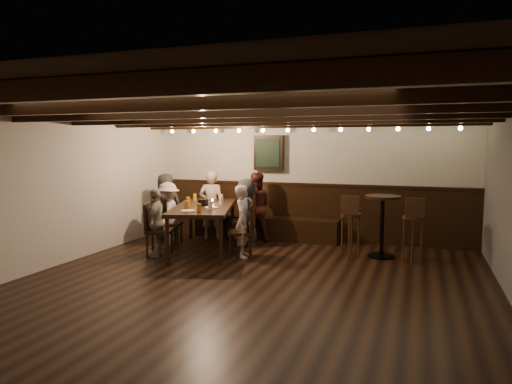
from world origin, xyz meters
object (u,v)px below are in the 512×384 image
at_px(chair_left_far, 158,240).
at_px(chair_right_far, 242,241).
at_px(high_top_table, 382,217).
at_px(bar_stool_right, 413,238).
at_px(person_left_near, 168,214).
at_px(bar_stool_left, 350,234).
at_px(chair_left_near, 170,231).
at_px(dining_table, 204,209).
at_px(chair_right_near, 245,230).
at_px(person_right_near, 247,212).
at_px(person_bench_right, 255,207).
at_px(person_bench_left, 166,207).
at_px(person_bench_centre, 211,205).
at_px(person_left_far, 156,222).
at_px(person_right_far, 243,221).

distance_m(chair_left_far, chair_right_far, 1.44).
distance_m(high_top_table, bar_stool_right, 0.60).
distance_m(person_left_near, bar_stool_left, 3.44).
height_order(chair_left_near, bar_stool_right, bar_stool_right).
xyz_separation_m(dining_table, chair_right_near, (0.55, 0.65, -0.46)).
relative_size(chair_left_far, person_right_near, 0.72).
xyz_separation_m(chair_right_near, bar_stool_left, (2.02, -0.26, 0.10)).
bearing_deg(person_bench_right, chair_left_near, 15.54).
relative_size(dining_table, person_bench_left, 1.78).
relative_size(dining_table, bar_stool_left, 2.23).
distance_m(dining_table, bar_stool_right, 3.62).
distance_m(chair_left_near, bar_stool_left, 3.40).
bearing_deg(person_bench_centre, chair_right_near, 140.21).
bearing_deg(chair_left_far, person_bench_left, -172.38).
height_order(person_bench_left, bar_stool_right, person_bench_left).
height_order(chair_right_far, person_left_far, person_left_far).
xyz_separation_m(chair_left_near, person_left_near, (-0.03, -0.01, 0.34)).
distance_m(dining_table, person_left_far, 0.89).
xyz_separation_m(chair_left_far, chair_right_near, (1.10, 1.30, 0.01)).
bearing_deg(bar_stool_left, person_left_near, -177.18).
relative_size(person_bench_left, bar_stool_left, 1.25).
bearing_deg(chair_left_far, bar_stool_left, 90.56).
bearing_deg(high_top_table, chair_left_far, -161.11).
xyz_separation_m(chair_left_near, person_left_far, (0.24, -0.87, 0.32)).
bearing_deg(bar_stool_right, person_right_far, -175.40).
bearing_deg(dining_table, person_right_near, 30.96).
xyz_separation_m(chair_left_far, chair_right_far, (1.37, 0.44, -0.01)).
bearing_deg(dining_table, person_bench_left, 135.00).
distance_m(chair_right_far, person_bench_right, 1.42).
relative_size(person_left_near, bar_stool_left, 1.12).
xyz_separation_m(person_bench_left, person_right_near, (1.71, 0.07, -0.03)).
relative_size(person_bench_right, person_left_near, 1.14).
height_order(chair_left_far, person_right_near, person_right_near).
bearing_deg(chair_right_near, chair_right_far, 179.90).
distance_m(person_right_near, bar_stool_left, 2.03).
relative_size(chair_left_far, person_left_near, 0.76).
distance_m(chair_right_far, person_bench_centre, 1.72).
bearing_deg(person_bench_right, chair_left_far, 39.82).
relative_size(person_left_near, person_right_far, 0.98).
xyz_separation_m(chair_right_far, bar_stool_left, (1.75, 0.59, 0.13)).
distance_m(chair_right_far, bar_stool_left, 1.85).
bearing_deg(person_bench_centre, bar_stool_right, 154.00).
xyz_separation_m(chair_right_near, person_left_far, (-1.13, -1.31, 0.29)).
distance_m(person_bench_left, person_bench_centre, 0.91).
relative_size(dining_table, bar_stool_right, 2.23).
relative_size(chair_left_far, chair_right_near, 0.95).
bearing_deg(chair_right_far, person_right_far, -90.00).
xyz_separation_m(person_left_near, person_right_near, (1.43, 0.46, 0.04)).
xyz_separation_m(person_left_far, person_right_far, (1.43, 0.46, 0.03)).
height_order(dining_table, person_left_near, person_left_near).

